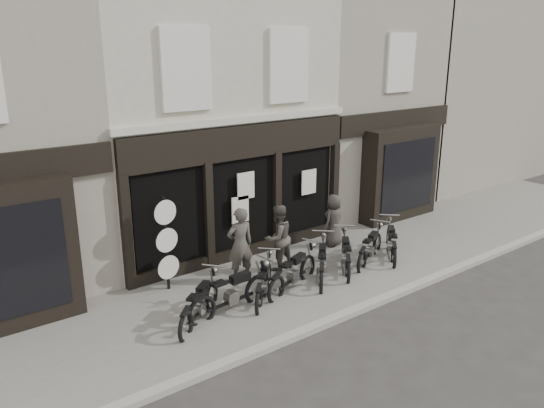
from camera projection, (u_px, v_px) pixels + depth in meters
ground_plane at (311, 297)px, 13.10m from camera, size 90.00×90.00×0.00m
pavement at (288, 282)px, 13.77m from camera, size 30.00×4.20×0.12m
kerb at (347, 314)px, 12.12m from camera, size 30.00×0.25×0.13m
central_building at (188, 108)px, 16.46m from camera, size 7.30×6.22×8.34m
neighbour_right at (337, 98)px, 20.10m from camera, size 5.60×6.73×8.34m
filler_right at (462, 86)px, 24.86m from camera, size 11.00×6.00×8.20m
motorcycle_0 at (200, 307)px, 11.72m from camera, size 1.83×1.54×1.04m
motorcycle_1 at (232, 296)px, 12.12m from camera, size 2.37×0.65×1.13m
motorcycle_2 at (264, 285)px, 12.81m from camera, size 1.66×1.66×1.01m
motorcycle_3 at (293, 275)px, 13.29m from camera, size 2.14×1.07×1.07m
motorcycle_4 at (322, 266)px, 13.88m from camera, size 1.72×1.80×1.07m
motorcycle_5 at (346, 258)px, 14.43m from camera, size 1.61×1.80×1.04m
motorcycle_6 at (370, 250)px, 14.94m from camera, size 1.99×1.22×1.03m
motorcycle_7 at (391, 245)px, 15.33m from camera, size 1.70×1.74×1.05m
man_left at (240, 245)px, 13.46m from camera, size 0.77×0.56×1.96m
man_centre at (278, 238)px, 14.18m from camera, size 0.94×0.77×1.80m
man_right at (334, 220)px, 15.91m from camera, size 0.86×0.65×1.60m
advert_sign_post at (167, 247)px, 12.93m from camera, size 0.61×0.39×2.52m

